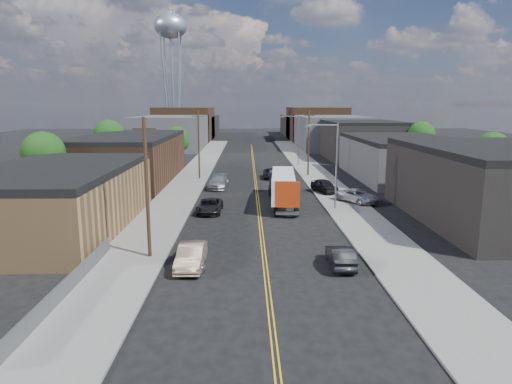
{
  "coord_description": "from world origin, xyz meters",
  "views": [
    {
      "loc": [
        -1.22,
        -21.37,
        10.83
      ],
      "look_at": [
        -0.35,
        21.97,
        2.5
      ],
      "focal_mm": 32.0,
      "sensor_mm": 36.0,
      "label": 1
    }
  ],
  "objects_px": {
    "water_tower": "(171,31)",
    "car_right_lot_c": "(324,186)",
    "car_left_a": "(192,254)",
    "car_left_b": "(191,256)",
    "car_right_lot_a": "(357,196)",
    "car_left_d": "(218,182)",
    "car_ahead_truck": "(271,174)",
    "car_right_oncoming": "(341,256)",
    "semi_truck": "(282,185)",
    "car_left_c": "(210,206)"
  },
  "relations": [
    {
      "from": "car_right_lot_a",
      "to": "car_left_d",
      "type": "bearing_deg",
      "value": 115.37
    },
    {
      "from": "car_left_a",
      "to": "car_left_b",
      "type": "distance_m",
      "value": 0.62
    },
    {
      "from": "car_right_oncoming",
      "to": "car_right_lot_a",
      "type": "distance_m",
      "value": 20.85
    },
    {
      "from": "car_right_oncoming",
      "to": "car_ahead_truck",
      "type": "bearing_deg",
      "value": -84.8
    },
    {
      "from": "car_right_lot_c",
      "to": "car_left_d",
      "type": "bearing_deg",
      "value": 145.4
    },
    {
      "from": "car_right_oncoming",
      "to": "car_right_lot_c",
      "type": "height_order",
      "value": "car_right_lot_c"
    },
    {
      "from": "semi_truck",
      "to": "car_left_d",
      "type": "height_order",
      "value": "semi_truck"
    },
    {
      "from": "car_right_lot_c",
      "to": "car_right_lot_a",
      "type": "bearing_deg",
      "value": -84.96
    },
    {
      "from": "car_left_a",
      "to": "car_left_d",
      "type": "relative_size",
      "value": 0.8
    },
    {
      "from": "car_left_a",
      "to": "car_left_c",
      "type": "distance_m",
      "value": 15.3
    },
    {
      "from": "semi_truck",
      "to": "car_left_a",
      "type": "height_order",
      "value": "semi_truck"
    },
    {
      "from": "semi_truck",
      "to": "car_right_lot_c",
      "type": "xyz_separation_m",
      "value": [
        5.72,
        5.75,
        -1.11
      ]
    },
    {
      "from": "car_left_b",
      "to": "water_tower",
      "type": "bearing_deg",
      "value": 100.54
    },
    {
      "from": "car_right_oncoming",
      "to": "car_left_b",
      "type": "bearing_deg",
      "value": 1.17
    },
    {
      "from": "water_tower",
      "to": "car_left_b",
      "type": "height_order",
      "value": "water_tower"
    },
    {
      "from": "water_tower",
      "to": "car_left_d",
      "type": "distance_m",
      "value": 79.9
    },
    {
      "from": "car_right_oncoming",
      "to": "car_ahead_truck",
      "type": "height_order",
      "value": "car_right_oncoming"
    },
    {
      "from": "water_tower",
      "to": "car_left_d",
      "type": "bearing_deg",
      "value": -76.74
    },
    {
      "from": "car_right_oncoming",
      "to": "car_right_lot_a",
      "type": "xyz_separation_m",
      "value": [
        5.89,
        20.0,
        0.15
      ]
    },
    {
      "from": "car_left_b",
      "to": "car_right_lot_c",
      "type": "distance_m",
      "value": 29.24
    },
    {
      "from": "water_tower",
      "to": "car_left_b",
      "type": "xyz_separation_m",
      "value": [
        17.0,
        -102.0,
        -29.85
      ]
    },
    {
      "from": "car_left_d",
      "to": "car_left_a",
      "type": "bearing_deg",
      "value": -85.22
    },
    {
      "from": "water_tower",
      "to": "car_right_lot_c",
      "type": "bearing_deg",
      "value": -68.21
    },
    {
      "from": "car_right_lot_c",
      "to": "car_ahead_truck",
      "type": "bearing_deg",
      "value": 98.12
    },
    {
      "from": "water_tower",
      "to": "car_right_lot_c",
      "type": "height_order",
      "value": "water_tower"
    },
    {
      "from": "semi_truck",
      "to": "car_ahead_truck",
      "type": "xyz_separation_m",
      "value": [
        -0.22,
        17.59,
        -1.36
      ]
    },
    {
      "from": "car_left_c",
      "to": "car_right_oncoming",
      "type": "height_order",
      "value": "car_right_oncoming"
    },
    {
      "from": "car_left_c",
      "to": "car_right_lot_c",
      "type": "xyz_separation_m",
      "value": [
        13.38,
        10.09,
        0.25
      ]
    },
    {
      "from": "semi_truck",
      "to": "car_right_lot_a",
      "type": "xyz_separation_m",
      "value": [
        8.33,
        -0.25,
        -1.2
      ]
    },
    {
      "from": "car_left_c",
      "to": "car_right_lot_c",
      "type": "distance_m",
      "value": 16.76
    },
    {
      "from": "water_tower",
      "to": "car_left_a",
      "type": "height_order",
      "value": "water_tower"
    },
    {
      "from": "car_left_a",
      "to": "car_left_b",
      "type": "height_order",
      "value": "car_left_b"
    },
    {
      "from": "car_left_a",
      "to": "car_left_d",
      "type": "distance_m",
      "value": 29.24
    },
    {
      "from": "water_tower",
      "to": "car_ahead_truck",
      "type": "distance_m",
      "value": 74.9
    },
    {
      "from": "water_tower",
      "to": "car_left_d",
      "type": "relative_size",
      "value": 6.5
    },
    {
      "from": "semi_truck",
      "to": "car_right_oncoming",
      "type": "distance_m",
      "value": 20.44
    },
    {
      "from": "car_left_b",
      "to": "car_left_a",
      "type": "bearing_deg",
      "value": 91.08
    },
    {
      "from": "car_left_a",
      "to": "car_right_oncoming",
      "type": "xyz_separation_m",
      "value": [
        10.11,
        -0.61,
        -0.06
      ]
    },
    {
      "from": "car_left_c",
      "to": "car_right_oncoming",
      "type": "xyz_separation_m",
      "value": [
        10.11,
        -15.91,
        0.01
      ]
    },
    {
      "from": "car_ahead_truck",
      "to": "semi_truck",
      "type": "bearing_deg",
      "value": -89.19
    },
    {
      "from": "car_right_lot_a",
      "to": "semi_truck",
      "type": "bearing_deg",
      "value": 145.3
    },
    {
      "from": "car_left_b",
      "to": "car_right_lot_a",
      "type": "xyz_separation_m",
      "value": [
        16.0,
        20.0,
        0.06
      ]
    },
    {
      "from": "car_left_b",
      "to": "car_ahead_truck",
      "type": "bearing_deg",
      "value": 79.95
    },
    {
      "from": "semi_truck",
      "to": "car_right_oncoming",
      "type": "xyz_separation_m",
      "value": [
        2.44,
        -20.25,
        -1.35
      ]
    },
    {
      "from": "water_tower",
      "to": "car_left_d",
      "type": "height_order",
      "value": "water_tower"
    },
    {
      "from": "car_left_b",
      "to": "car_left_d",
      "type": "xyz_separation_m",
      "value": [
        0.0,
        29.86,
        0.02
      ]
    },
    {
      "from": "car_left_b",
      "to": "car_left_d",
      "type": "distance_m",
      "value": 29.86
    },
    {
      "from": "car_left_c",
      "to": "car_right_lot_a",
      "type": "xyz_separation_m",
      "value": [
        16.0,
        4.09,
        0.16
      ]
    },
    {
      "from": "car_right_lot_c",
      "to": "car_right_oncoming",
      "type": "bearing_deg",
      "value": -115.71
    },
    {
      "from": "car_left_d",
      "to": "car_right_oncoming",
      "type": "height_order",
      "value": "car_left_d"
    }
  ]
}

